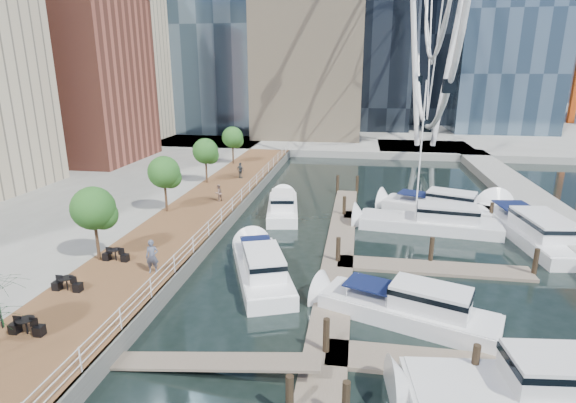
% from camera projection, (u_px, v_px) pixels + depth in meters
% --- Properties ---
extents(ground, '(520.00, 520.00, 0.00)m').
position_uv_depth(ground, '(269.00, 325.00, 22.31)').
color(ground, black).
rests_on(ground, ground).
extents(boardwalk, '(6.00, 60.00, 1.00)m').
position_uv_depth(boardwalk, '(199.00, 215.00, 37.76)').
color(boardwalk, brown).
rests_on(boardwalk, ground).
extents(seawall, '(0.25, 60.00, 1.00)m').
position_uv_depth(seawall, '(234.00, 216.00, 37.30)').
color(seawall, '#595954').
rests_on(seawall, ground).
extents(land_far, '(200.00, 114.00, 1.00)m').
position_uv_depth(land_far, '(345.00, 116.00, 118.84)').
color(land_far, gray).
rests_on(land_far, ground).
extents(breakwater, '(4.00, 60.00, 1.00)m').
position_uv_depth(breakwater, '(546.00, 213.00, 38.08)').
color(breakwater, gray).
rests_on(breakwater, ground).
extents(pier, '(14.00, 12.00, 1.00)m').
position_uv_depth(pier, '(424.00, 149.00, 69.32)').
color(pier, gray).
rests_on(pier, ground).
extents(railing, '(0.10, 60.00, 1.05)m').
position_uv_depth(railing, '(232.00, 205.00, 37.03)').
color(railing, white).
rests_on(railing, boardwalk).
extents(floating_docks, '(16.00, 34.00, 2.60)m').
position_uv_depth(floating_docks, '(413.00, 249.00, 30.42)').
color(floating_docks, '#6D6051').
rests_on(floating_docks, ground).
extents(midrise_condos, '(19.00, 67.00, 28.00)m').
position_uv_depth(midrise_condos, '(15.00, 59.00, 49.08)').
color(midrise_condos, '#BCAD8E').
rests_on(midrise_condos, ground).
extents(street_trees, '(2.60, 42.60, 4.60)m').
position_uv_depth(street_trees, '(164.00, 172.00, 36.11)').
color(street_trees, '#3F2B1C').
rests_on(street_trees, ground).
extents(cafe_tables, '(2.50, 13.70, 0.74)m').
position_uv_depth(cafe_tables, '(49.00, 303.00, 21.62)').
color(cafe_tables, black).
rests_on(cafe_tables, ground).
extents(yacht_foreground, '(9.90, 5.76, 2.15)m').
position_uv_depth(yacht_foreground, '(406.00, 321.00, 22.67)').
color(yacht_foreground, silver).
rests_on(yacht_foreground, ground).
extents(pedestrian_near, '(0.80, 0.62, 1.98)m').
position_uv_depth(pedestrian_near, '(152.00, 257.00, 25.51)').
color(pedestrian_near, '#474C5E').
rests_on(pedestrian_near, boardwalk).
extents(pedestrian_mid, '(0.86, 0.92, 1.51)m').
position_uv_depth(pedestrian_mid, '(218.00, 193.00, 39.70)').
color(pedestrian_mid, '#7B5F55').
rests_on(pedestrian_mid, boardwalk).
extents(pedestrian_far, '(1.06, 0.84, 1.69)m').
position_uv_depth(pedestrian_far, '(240.00, 170.00, 48.25)').
color(pedestrian_far, '#2E343A').
rests_on(pedestrian_far, boardwalk).
extents(moored_yachts, '(24.34, 29.21, 11.50)m').
position_uv_depth(moored_yachts, '(427.00, 238.00, 33.84)').
color(moored_yachts, silver).
rests_on(moored_yachts, ground).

